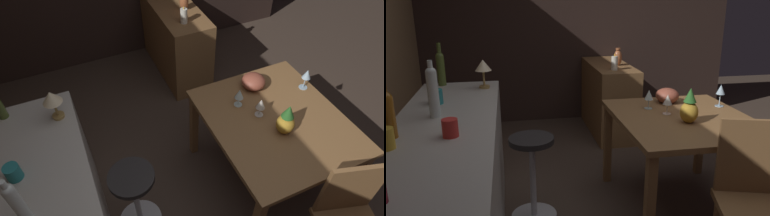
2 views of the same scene
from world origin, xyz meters
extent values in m
cube|color=#33231E|center=(2.55, 0.30, 1.30)|extent=(0.10, 4.40, 2.60)
cube|color=olive|center=(0.18, -0.25, 0.72)|extent=(1.12, 0.97, 0.04)
cube|color=olive|center=(-0.33, 0.18, 0.35)|extent=(0.06, 0.06, 0.70)
cube|color=olive|center=(0.69, 0.18, 0.35)|extent=(0.06, 0.06, 0.70)
cube|color=olive|center=(0.69, -0.69, 0.35)|extent=(0.06, 0.06, 0.70)
cube|color=#B2ADA3|center=(-0.12, 1.39, 0.45)|extent=(2.10, 0.60, 0.90)
cube|color=olive|center=(1.93, -0.15, 0.41)|extent=(1.10, 0.44, 0.82)
cube|color=olive|center=(-0.66, -0.30, 0.47)|extent=(0.50, 0.50, 0.04)
cube|color=olive|center=(-0.49, -0.35, 0.70)|extent=(0.14, 0.37, 0.47)
cylinder|color=#262323|center=(0.21, 0.87, 0.63)|extent=(0.32, 0.32, 0.04)
cylinder|color=silver|center=(0.21, 0.87, 0.31)|extent=(0.04, 0.04, 0.61)
cylinder|color=silver|center=(0.21, 0.87, 0.01)|extent=(0.34, 0.34, 0.03)
cylinder|color=silver|center=(0.39, -0.65, 0.74)|extent=(0.07, 0.07, 0.00)
cylinder|color=silver|center=(0.39, -0.65, 0.79)|extent=(0.01, 0.01, 0.10)
cone|color=silver|center=(0.39, -0.65, 0.88)|extent=(0.07, 0.07, 0.08)
cylinder|color=silver|center=(0.27, -0.16, 0.74)|extent=(0.06, 0.06, 0.00)
cylinder|color=silver|center=(0.27, -0.16, 0.78)|extent=(0.01, 0.01, 0.07)
cone|color=silver|center=(0.27, -0.16, 0.85)|extent=(0.07, 0.07, 0.08)
cylinder|color=silver|center=(0.43, -0.07, 0.74)|extent=(0.06, 0.06, 0.00)
cylinder|color=silver|center=(0.43, -0.07, 0.78)|extent=(0.01, 0.01, 0.07)
cone|color=silver|center=(0.43, -0.07, 0.85)|extent=(0.07, 0.07, 0.08)
ellipsoid|color=gold|center=(0.06, -0.23, 0.82)|extent=(0.13, 0.13, 0.15)
cone|color=#2D6B28|center=(0.06, -0.23, 0.94)|extent=(0.09, 0.09, 0.10)
ellipsoid|color=#9E4C38|center=(0.56, -0.28, 0.80)|extent=(0.19, 0.19, 0.12)
cylinder|color=silver|center=(0.01, 1.45, 1.04)|extent=(0.06, 0.06, 0.27)
sphere|color=silver|center=(0.01, 1.45, 1.17)|extent=(0.06, 0.06, 0.06)
cylinder|color=silver|center=(0.01, 1.45, 1.22)|extent=(0.03, 0.03, 0.05)
cylinder|color=#475623|center=(0.85, 1.53, 1.02)|extent=(0.06, 0.06, 0.24)
sphere|color=#475623|center=(0.85, 1.53, 1.14)|extent=(0.06, 0.06, 0.06)
cylinder|color=#475623|center=(0.85, 1.53, 1.20)|extent=(0.03, 0.03, 0.09)
cylinder|color=#8C5114|center=(-0.31, 1.62, 1.00)|extent=(0.08, 0.08, 0.21)
torus|color=gold|center=(-0.41, 1.60, 0.96)|extent=(0.05, 0.01, 0.05)
cylinder|color=red|center=(-0.35, 1.31, 0.95)|extent=(0.08, 0.08, 0.10)
torus|color=red|center=(-0.30, 1.31, 0.95)|extent=(0.05, 0.01, 0.05)
cylinder|color=teal|center=(0.30, 1.49, 0.95)|extent=(0.09, 0.09, 0.10)
torus|color=teal|center=(0.36, 1.49, 0.95)|extent=(0.05, 0.01, 0.05)
cylinder|color=#A58447|center=(0.69, 1.19, 0.91)|extent=(0.08, 0.08, 0.02)
cylinder|color=#A58447|center=(0.69, 1.19, 0.98)|extent=(0.02, 0.02, 0.12)
cone|color=beige|center=(0.69, 1.19, 1.08)|extent=(0.13, 0.13, 0.09)
cylinder|color=white|center=(1.59, -0.12, 0.89)|extent=(0.07, 0.07, 0.15)
ellipsoid|color=yellow|center=(1.59, -0.12, 0.98)|extent=(0.01, 0.01, 0.03)
ellipsoid|color=#B26038|center=(1.83, -0.22, 0.91)|extent=(0.09, 0.09, 0.18)
cylinder|color=#B26038|center=(1.83, -0.22, 1.01)|extent=(0.05, 0.05, 0.02)
camera|label=1|loc=(-1.07, 1.00, 2.52)|focal=30.73mm
camera|label=2|loc=(-2.30, 1.00, 1.63)|focal=35.70mm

